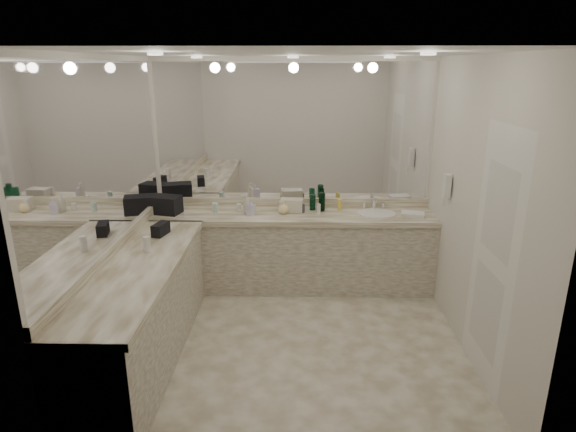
{
  "coord_description": "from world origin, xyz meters",
  "views": [
    {
      "loc": [
        0.05,
        -4.03,
        2.51
      ],
      "look_at": [
        -0.04,
        0.4,
        1.12
      ],
      "focal_mm": 30.0,
      "sensor_mm": 36.0,
      "label": 1
    }
  ],
  "objects_px": {
    "wall_phone": "(447,186)",
    "hand_towel": "(413,214)",
    "cream_cosmetic_case": "(292,205)",
    "sink": "(376,214)",
    "soap_bottle_b": "(251,207)",
    "soap_bottle_a": "(246,203)",
    "soap_bottle_c": "(283,207)",
    "black_toiletry_bag": "(165,205)"
  },
  "relations": [
    {
      "from": "soap_bottle_c",
      "to": "wall_phone",
      "type": "bearing_deg",
      "value": -16.18
    },
    {
      "from": "soap_bottle_c",
      "to": "hand_towel",
      "type": "bearing_deg",
      "value": -2.69
    },
    {
      "from": "wall_phone",
      "to": "soap_bottle_a",
      "type": "bearing_deg",
      "value": 165.8
    },
    {
      "from": "wall_phone",
      "to": "soap_bottle_c",
      "type": "xyz_separation_m",
      "value": [
        -1.66,
        0.48,
        -0.37
      ]
    },
    {
      "from": "hand_towel",
      "to": "soap_bottle_c",
      "type": "distance_m",
      "value": 1.45
    },
    {
      "from": "sink",
      "to": "cream_cosmetic_case",
      "type": "relative_size",
      "value": 1.76
    },
    {
      "from": "sink",
      "to": "soap_bottle_b",
      "type": "distance_m",
      "value": 1.42
    },
    {
      "from": "black_toiletry_bag",
      "to": "cream_cosmetic_case",
      "type": "bearing_deg",
      "value": 3.48
    },
    {
      "from": "cream_cosmetic_case",
      "to": "hand_towel",
      "type": "xyz_separation_m",
      "value": [
        1.35,
        -0.15,
        -0.05
      ]
    },
    {
      "from": "cream_cosmetic_case",
      "to": "soap_bottle_a",
      "type": "relative_size",
      "value": 1.18
    },
    {
      "from": "cream_cosmetic_case",
      "to": "soap_bottle_b",
      "type": "distance_m",
      "value": 0.48
    },
    {
      "from": "cream_cosmetic_case",
      "to": "sink",
      "type": "bearing_deg",
      "value": 1.81
    },
    {
      "from": "cream_cosmetic_case",
      "to": "hand_towel",
      "type": "relative_size",
      "value": 1.02
    },
    {
      "from": "soap_bottle_b",
      "to": "soap_bottle_c",
      "type": "relative_size",
      "value": 1.19
    },
    {
      "from": "wall_phone",
      "to": "soap_bottle_c",
      "type": "bearing_deg",
      "value": 163.82
    },
    {
      "from": "wall_phone",
      "to": "soap_bottle_b",
      "type": "bearing_deg",
      "value": 167.93
    },
    {
      "from": "soap_bottle_b",
      "to": "soap_bottle_c",
      "type": "xyz_separation_m",
      "value": [
        0.36,
        0.05,
        -0.01
      ]
    },
    {
      "from": "wall_phone",
      "to": "cream_cosmetic_case",
      "type": "bearing_deg",
      "value": 160.08
    },
    {
      "from": "wall_phone",
      "to": "hand_towel",
      "type": "distance_m",
      "value": 0.63
    },
    {
      "from": "black_toiletry_bag",
      "to": "wall_phone",
      "type": "bearing_deg",
      "value": -9.08
    },
    {
      "from": "sink",
      "to": "cream_cosmetic_case",
      "type": "xyz_separation_m",
      "value": [
        -0.96,
        0.07,
        0.08
      ]
    },
    {
      "from": "sink",
      "to": "hand_towel",
      "type": "relative_size",
      "value": 1.78
    },
    {
      "from": "sink",
      "to": "cream_cosmetic_case",
      "type": "height_order",
      "value": "cream_cosmetic_case"
    },
    {
      "from": "hand_towel",
      "to": "soap_bottle_a",
      "type": "distance_m",
      "value": 1.88
    },
    {
      "from": "hand_towel",
      "to": "soap_bottle_c",
      "type": "bearing_deg",
      "value": 177.31
    },
    {
      "from": "soap_bottle_b",
      "to": "cream_cosmetic_case",
      "type": "bearing_deg",
      "value": 16.33
    },
    {
      "from": "black_toiletry_bag",
      "to": "cream_cosmetic_case",
      "type": "xyz_separation_m",
      "value": [
        1.44,
        0.09,
        -0.03
      ]
    },
    {
      "from": "soap_bottle_a",
      "to": "black_toiletry_bag",
      "type": "bearing_deg",
      "value": -177.09
    },
    {
      "from": "wall_phone",
      "to": "cream_cosmetic_case",
      "type": "height_order",
      "value": "wall_phone"
    },
    {
      "from": "hand_towel",
      "to": "soap_bottle_b",
      "type": "height_order",
      "value": "soap_bottle_b"
    },
    {
      "from": "black_toiletry_bag",
      "to": "soap_bottle_c",
      "type": "relative_size",
      "value": 2.27
    },
    {
      "from": "sink",
      "to": "wall_phone",
      "type": "xyz_separation_m",
      "value": [
        0.61,
        -0.5,
        0.46
      ]
    },
    {
      "from": "soap_bottle_a",
      "to": "soap_bottle_c",
      "type": "xyz_separation_m",
      "value": [
        0.42,
        -0.04,
        -0.03
      ]
    },
    {
      "from": "soap_bottle_a",
      "to": "wall_phone",
      "type": "bearing_deg",
      "value": -14.2
    },
    {
      "from": "soap_bottle_b",
      "to": "wall_phone",
      "type": "bearing_deg",
      "value": -12.07
    },
    {
      "from": "hand_towel",
      "to": "soap_bottle_b",
      "type": "distance_m",
      "value": 1.81
    },
    {
      "from": "hand_towel",
      "to": "soap_bottle_c",
      "type": "xyz_separation_m",
      "value": [
        -1.45,
        0.07,
        0.06
      ]
    },
    {
      "from": "wall_phone",
      "to": "black_toiletry_bag",
      "type": "bearing_deg",
      "value": 170.92
    },
    {
      "from": "wall_phone",
      "to": "soap_bottle_b",
      "type": "relative_size",
      "value": 1.31
    },
    {
      "from": "sink",
      "to": "wall_phone",
      "type": "bearing_deg",
      "value": -39.57
    },
    {
      "from": "cream_cosmetic_case",
      "to": "soap_bottle_c",
      "type": "distance_m",
      "value": 0.13
    },
    {
      "from": "sink",
      "to": "soap_bottle_a",
      "type": "relative_size",
      "value": 2.08
    }
  ]
}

